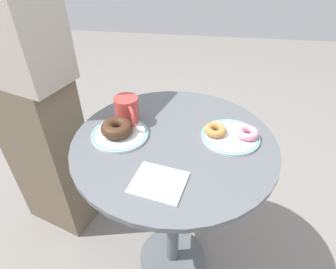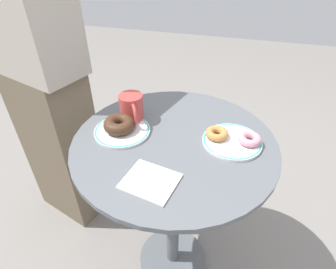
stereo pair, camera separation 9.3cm
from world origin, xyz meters
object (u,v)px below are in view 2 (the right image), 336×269
Objects in this scene: plate_right at (232,141)px; donut_chocolate at (119,125)px; plate_left at (122,131)px; donut_pink_frosted at (249,139)px; coffee_mug at (132,108)px; paper_napkin at (150,181)px; cafe_table at (174,183)px; donut_old_fashioned at (217,133)px; person_figure at (42,82)px.

plate_right is 1.79× the size of donut_chocolate.
plate_left is at bearing 3.27° from donut_chocolate.
coffee_mug is at bearing 175.25° from donut_pink_frosted.
donut_chocolate is 0.27m from paper_napkin.
paper_napkin is at bearing -137.09° from donut_pink_frosted.
donut_old_fashioned is (0.14, 0.05, 0.23)m from cafe_table.
plate_right is at bearing -175.80° from donut_pink_frosted.
donut_pink_frosted is 0.05× the size of person_figure.
donut_chocolate is (-0.01, -0.00, 0.03)m from plate_left.
donut_pink_frosted is at bearing 42.91° from paper_napkin.
donut_pink_frosted is at bearing -4.75° from coffee_mug.
plate_left is at bearing -24.67° from person_figure.
paper_napkin is (-0.26, -0.25, -0.02)m from donut_pink_frosted.
person_figure reaches higher than plate_left.
donut_old_fashioned is at bearing 8.19° from donut_chocolate.
coffee_mug is at bearing -15.50° from person_figure.
plate_right is at bearing 6.24° from plate_left.
plate_right is at bearing 48.96° from paper_napkin.
cafe_table is 0.47× the size of person_figure.
plate_right is 0.32m from paper_napkin.
donut_pink_frosted is at bearing -10.47° from person_figure.
cafe_table is 0.31m from donut_chocolate.
plate_right is at bearing -6.04° from coffee_mug.
plate_right is 0.39m from donut_chocolate.
plate_left is 0.33m from donut_old_fashioned.
donut_chocolate is at bearing 131.50° from paper_napkin.
person_figure reaches higher than donut_old_fashioned.
plate_left is 0.99× the size of plate_right.
cafe_table is at bearing 0.70° from donut_chocolate.
coffee_mug is (-0.37, 0.04, 0.05)m from plate_right.
coffee_mug is at bearing 173.96° from plate_right.
paper_napkin is (-0.21, -0.24, -0.00)m from plate_right.
coffee_mug is (-0.18, 0.08, 0.26)m from cafe_table.
donut_chocolate is 1.45× the size of donut_old_fashioned.
plate_left is 1.77× the size of donut_chocolate.
paper_napkin is 0.09× the size of person_figure.
donut_pink_frosted is at bearing 5.94° from donut_chocolate.
donut_chocolate is 0.44m from donut_pink_frosted.
plate_left is 2.56× the size of donut_pink_frosted.
donut_chocolate is 0.75× the size of paper_napkin.
plate_right is 0.06m from donut_old_fashioned.
plate_right is at bearing -11.39° from person_figure.
plate_left is 2.56× the size of donut_old_fashioned.
donut_chocolate reaches higher than plate_right.
donut_pink_frosted reaches higher than cafe_table.
donut_chocolate is at bearing -173.82° from plate_right.
donut_chocolate reaches higher than donut_old_fashioned.
donut_old_fashioned is 0.52× the size of paper_napkin.
donut_chocolate is (-0.39, -0.04, 0.03)m from plate_right.
paper_napkin is at bearing -122.31° from donut_old_fashioned.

